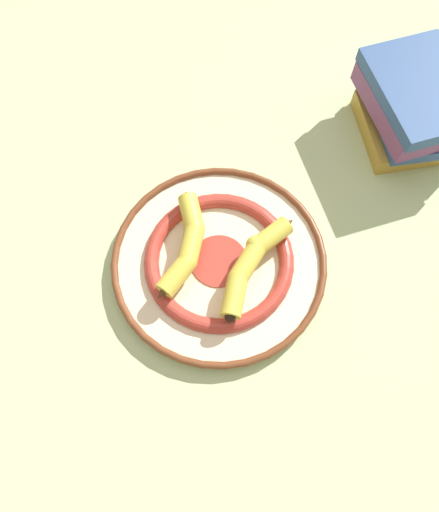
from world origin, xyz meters
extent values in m
plane|color=#B2C693|center=(0.00, 0.00, 0.00)|extent=(2.80, 2.80, 0.00)
cylinder|color=beige|center=(0.00, 0.03, 0.01)|extent=(0.34, 0.34, 0.02)
torus|color=#AD382D|center=(0.00, 0.03, 0.02)|extent=(0.24, 0.24, 0.02)
cylinder|color=#AD382D|center=(0.00, 0.03, 0.02)|extent=(0.09, 0.09, 0.00)
torus|color=brown|center=(0.00, 0.03, 0.02)|extent=(0.35, 0.35, 0.01)
cylinder|color=gold|center=(-0.07, 0.06, 0.05)|extent=(0.06, 0.04, 0.03)
cylinder|color=gold|center=(-0.02, 0.08, 0.05)|extent=(0.07, 0.06, 0.03)
cylinder|color=gold|center=(0.02, 0.11, 0.05)|extent=(0.06, 0.07, 0.03)
sphere|color=gold|center=(-0.04, 0.06, 0.05)|extent=(0.03, 0.03, 0.03)
sphere|color=gold|center=(0.01, 0.09, 0.05)|extent=(0.03, 0.03, 0.03)
cone|color=#472D19|center=(-0.10, 0.05, 0.05)|extent=(0.03, 0.03, 0.02)
sphere|color=black|center=(0.04, 0.14, 0.05)|extent=(0.02, 0.02, 0.02)
cylinder|color=gold|center=(0.08, -0.01, 0.05)|extent=(0.07, 0.04, 0.03)
cylinder|color=gold|center=(0.02, -0.01, 0.05)|extent=(0.07, 0.04, 0.03)
cylinder|color=gold|center=(-0.04, -0.03, 0.05)|extent=(0.07, 0.06, 0.03)
sphere|color=gold|center=(0.05, 0.00, 0.05)|extent=(0.03, 0.03, 0.03)
sphere|color=gold|center=(-0.01, -0.02, 0.05)|extent=(0.03, 0.03, 0.03)
cone|color=#472D19|center=(0.11, -0.01, 0.05)|extent=(0.03, 0.03, 0.02)
sphere|color=black|center=(-0.06, -0.05, 0.05)|extent=(0.02, 0.02, 0.02)
cube|color=#B28933|center=(0.42, -0.04, 0.02)|extent=(0.22, 0.22, 0.04)
cube|color=white|center=(0.43, -0.03, 0.02)|extent=(0.20, 0.21, 0.03)
cube|color=#2D4C84|center=(0.43, -0.04, 0.05)|extent=(0.21, 0.22, 0.02)
cube|color=white|center=(0.43, -0.03, 0.05)|extent=(0.20, 0.21, 0.02)
cube|color=#753D70|center=(0.43, -0.03, 0.08)|extent=(0.23, 0.24, 0.04)
cube|color=white|center=(0.43, -0.03, 0.08)|extent=(0.22, 0.23, 0.03)
cube|color=#2D4C84|center=(0.43, -0.03, 0.11)|extent=(0.23, 0.25, 0.03)
cube|color=white|center=(0.43, -0.03, 0.11)|extent=(0.22, 0.24, 0.02)
camera|label=1|loc=(-0.22, -0.17, 0.77)|focal=35.00mm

